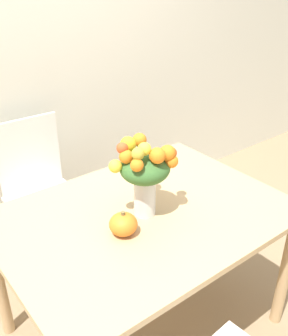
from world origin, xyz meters
TOP-DOWN VIEW (x-y plane):
  - ground_plane at (0.00, 0.00)m, footprint 12.00×12.00m
  - wall_back at (0.00, 1.16)m, footprint 8.00×0.06m
  - dining_table at (0.00, 0.00)m, footprint 1.31×0.96m
  - flower_vase at (-0.00, -0.01)m, footprint 0.31×0.24m
  - pumpkin at (-0.16, -0.07)m, footprint 0.12×0.12m
  - dining_chair_near_window at (-0.14, 0.86)m, footprint 0.43×0.43m

SIDE VIEW (x-z plane):
  - ground_plane at x=0.00m, z-range 0.00..0.00m
  - dining_chair_near_window at x=-0.14m, z-range 0.02..0.95m
  - dining_table at x=0.00m, z-range 0.28..1.02m
  - pumpkin at x=-0.16m, z-range 0.73..0.84m
  - flower_vase at x=0.00m, z-range 0.77..1.15m
  - wall_back at x=0.00m, z-range 0.00..2.70m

